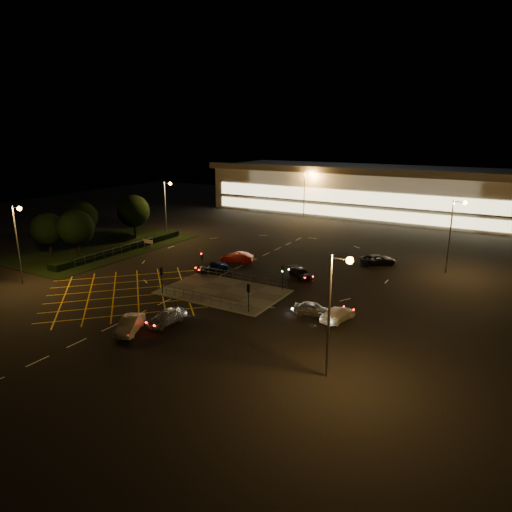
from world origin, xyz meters
The scene contains 27 objects.
ground centered at (0.00, 0.00, 0.00)m, with size 180.00×180.00×0.00m, color black.
pedestrian_island centered at (2.00, -2.00, 0.06)m, with size 14.00×9.00×0.12m, color #4C4944.
grass_verge centered at (-28.00, 6.00, 0.04)m, with size 18.00×30.00×0.08m, color black.
hedge centered at (-23.00, 6.00, 0.50)m, with size 2.00×26.00×1.00m, color black.
supermarket centered at (0.00, 61.95, 5.31)m, with size 72.00×26.50×10.50m.
streetlight_sw centered at (-21.56, -12.00, 6.56)m, with size 1.78×0.56×10.03m.
streetlight_se centered at (20.44, -14.00, 6.56)m, with size 1.78×0.56×10.03m.
streetlight_nw centered at (-23.56, 18.00, 6.56)m, with size 1.78×0.56×10.03m.
streetlight_ne centered at (24.44, 20.00, 6.56)m, with size 1.78×0.56×10.03m.
streetlight_far_left centered at (-9.56, 48.00, 6.56)m, with size 1.78×0.56×10.03m.
signal_sw centered at (-4.00, -5.99, 2.37)m, with size 0.28×0.30×3.15m.
signal_se centered at (8.00, -5.99, 2.37)m, with size 0.28×0.30×3.15m.
signal_nw centered at (-4.00, 1.99, 2.37)m, with size 0.28×0.30×3.15m.
signal_ne centered at (8.00, 1.99, 2.37)m, with size 0.28×0.30×3.15m.
tree_a centered at (-30.00, -2.00, 4.33)m, with size 5.04×5.04×6.86m.
tree_b centered at (-32.00, 6.00, 4.64)m, with size 5.40×5.40×7.35m.
tree_c centered at (-28.00, 14.00, 4.95)m, with size 5.76×5.76×7.84m.
tree_d centered at (-34.00, 20.00, 4.02)m, with size 4.68×4.68×6.37m.
tree_e centered at (-26.00, 0.00, 4.64)m, with size 5.40×5.40×7.35m.
car_near_silver centered at (2.29, -12.51, 0.76)m, with size 1.80×4.46×1.52m, color #B9BBC1.
car_queue_white centered at (0.53, -15.78, 0.76)m, with size 1.60×4.60×1.52m, color silver.
car_left_blue centered at (-4.08, 4.18, 0.61)m, with size 2.02×4.37×1.22m, color #0D1F50.
car_far_dkgrey centered at (7.70, 7.90, 0.63)m, with size 1.75×4.31×1.25m, color black.
car_right_silver centered at (14.15, -3.06, 0.70)m, with size 1.66×4.12×1.40m, color silver.
car_circ_red centered at (-3.37, 9.68, 0.79)m, with size 1.66×4.77×1.57m, color maroon.
car_east_grey centered at (14.85, 19.21, 0.71)m, with size 2.36×5.12×1.42m, color black.
car_approach_white centered at (16.87, -3.01, 0.68)m, with size 1.91×4.71×1.37m, color silver.
Camera 1 is at (31.40, -44.79, 18.79)m, focal length 32.00 mm.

